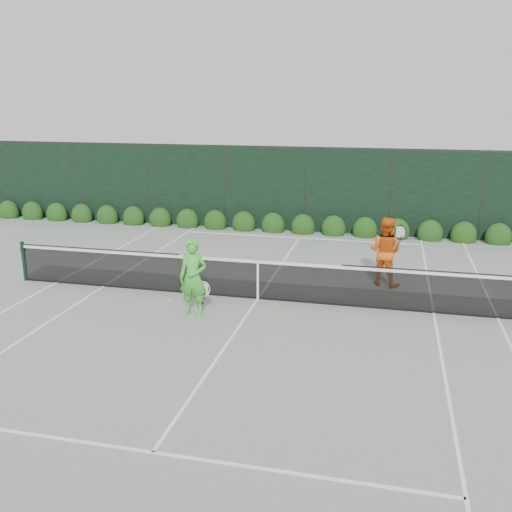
# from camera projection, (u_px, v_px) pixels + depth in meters

# --- Properties ---
(ground) EXTENTS (80.00, 80.00, 0.00)m
(ground) POSITION_uv_depth(u_px,v_px,m) (258.00, 299.00, 13.88)
(ground) COLOR gray
(ground) RESTS_ON ground
(tennis_net) EXTENTS (12.90, 0.10, 1.07)m
(tennis_net) POSITION_uv_depth(u_px,v_px,m) (257.00, 278.00, 13.74)
(tennis_net) COLOR #10311F
(tennis_net) RESTS_ON ground
(player_woman) EXTENTS (0.67, 0.43, 1.75)m
(player_woman) POSITION_uv_depth(u_px,v_px,m) (193.00, 277.00, 12.69)
(player_woman) COLOR green
(player_woman) RESTS_ON ground
(player_man) EXTENTS (1.06, 0.94, 1.80)m
(player_man) POSITION_uv_depth(u_px,v_px,m) (385.00, 251.00, 14.71)
(player_man) COLOR orange
(player_man) RESTS_ON ground
(court_lines) EXTENTS (11.03, 23.83, 0.01)m
(court_lines) POSITION_uv_depth(u_px,v_px,m) (258.00, 299.00, 13.88)
(court_lines) COLOR white
(court_lines) RESTS_ON ground
(windscreen_fence) EXTENTS (32.00, 21.07, 3.06)m
(windscreen_fence) POSITION_uv_depth(u_px,v_px,m) (226.00, 272.00, 10.93)
(windscreen_fence) COLOR black
(windscreen_fence) RESTS_ON ground
(hedge_row) EXTENTS (31.66, 0.65, 0.94)m
(hedge_row) POSITION_uv_depth(u_px,v_px,m) (303.00, 227.00, 20.52)
(hedge_row) COLOR #13370F
(hedge_row) RESTS_ON ground
(tennis_balls) EXTENTS (2.57, 1.75, 0.07)m
(tennis_balls) POSITION_uv_depth(u_px,v_px,m) (233.00, 296.00, 13.96)
(tennis_balls) COLOR #CDDE31
(tennis_balls) RESTS_ON ground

